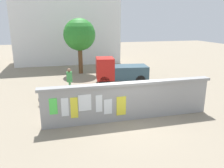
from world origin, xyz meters
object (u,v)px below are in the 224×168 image
Objects in this scene: motorcycle at (57,95)px; auto_rickshaw_truck at (119,71)px; person_walking at (69,79)px; tree_roadside at (79,35)px; bicycle_near at (114,101)px.

auto_rickshaw_truck is at bearing 34.92° from motorcycle.
person_walking is 6.24m from tree_roadside.
auto_rickshaw_truck is at bearing 71.10° from bicycle_near.
person_walking is (-3.57, -1.76, 0.09)m from auto_rickshaw_truck.
tree_roadside is (-2.25, 3.91, 2.31)m from auto_rickshaw_truck.
tree_roadside is at bearing 73.28° from motorcycle.
bicycle_near is 8.88m from tree_roadside.
auto_rickshaw_truck reaches higher than bicycle_near.
tree_roadside reaches higher than bicycle_near.
motorcycle is 1.10× the size of bicycle_near.
motorcycle is 1.16× the size of person_walking.
auto_rickshaw_truck is 5.31m from motorcycle.
tree_roadside is (2.09, 6.94, 2.75)m from motorcycle.
motorcycle is 0.41× the size of tree_roadside.
bicycle_near is at bearing -52.90° from person_walking.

